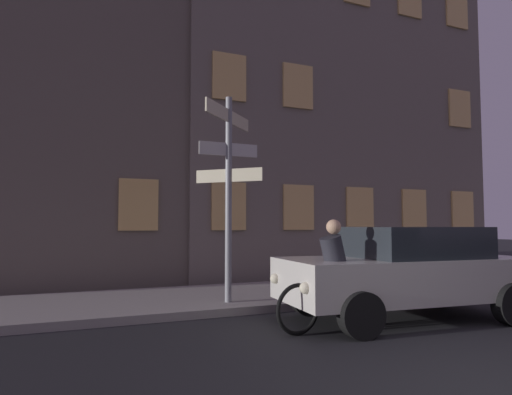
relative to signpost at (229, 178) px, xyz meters
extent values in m
cube|color=#9E9991|center=(0.88, 0.92, -2.31)|extent=(40.00, 3.01, 0.14)
cylinder|color=gray|center=(0.00, 0.00, -0.37)|extent=(0.12, 0.12, 3.75)
cube|color=beige|center=(0.00, 0.00, 1.16)|extent=(1.29, 1.29, 0.24)
cube|color=white|center=(0.00, 0.00, 0.54)|extent=(1.13, 0.03, 0.24)
cube|color=beige|center=(0.00, 0.00, 0.05)|extent=(0.96, 0.96, 0.24)
cube|color=beige|center=(2.33, -1.94, -1.71)|extent=(4.12, 1.98, 0.65)
cube|color=#23282D|center=(2.51, -1.96, -1.13)|extent=(2.04, 1.68, 0.50)
cylinder|color=black|center=(0.94, -2.67, -2.06)|extent=(0.66, 0.27, 0.64)
cylinder|color=black|center=(1.08, -1.01, -2.06)|extent=(0.66, 0.27, 0.64)
cylinder|color=black|center=(3.57, -2.88, -2.06)|extent=(0.66, 0.27, 0.64)
cylinder|color=black|center=(3.71, -1.22, -2.06)|extent=(0.66, 0.27, 0.64)
sphere|color=#F9EFCC|center=(0.27, -2.35, -1.71)|extent=(0.16, 0.16, 0.16)
sphere|color=#F9EFCC|center=(0.36, -1.22, -1.71)|extent=(0.16, 0.16, 0.16)
torus|color=black|center=(0.26, -2.15, -2.02)|extent=(0.72, 0.15, 0.72)
torus|color=black|center=(1.36, -2.02, -2.02)|extent=(0.72, 0.15, 0.72)
cylinder|color=black|center=(0.81, -2.08, -1.77)|extent=(1.00, 0.16, 0.04)
cylinder|color=#26262D|center=(0.91, -2.07, -1.30)|extent=(0.49, 0.37, 0.61)
sphere|color=tan|center=(0.91, -2.07, -0.88)|extent=(0.22, 0.22, 0.22)
cylinder|color=black|center=(0.87, -2.17, -1.80)|extent=(0.35, 0.16, 0.55)
cylinder|color=black|center=(0.85, -1.99, -1.80)|extent=(0.35, 0.16, 0.55)
cube|color=#F2C672|center=(-1.18, 2.89, -0.38)|extent=(0.90, 0.06, 1.20)
cube|color=slate|center=(4.95, 7.10, 7.33)|extent=(9.86, 8.56, 19.43)
cube|color=#F2C672|center=(1.00, 2.79, -0.38)|extent=(0.90, 0.06, 1.20)
cube|color=#F2C672|center=(2.97, 2.79, -0.38)|extent=(0.90, 0.06, 1.20)
cube|color=#F2C672|center=(4.95, 2.79, -0.38)|extent=(0.90, 0.06, 1.20)
cube|color=#F2C672|center=(6.92, 2.79, -0.38)|extent=(0.90, 0.06, 1.20)
cube|color=#F2C672|center=(8.89, 2.79, -0.38)|extent=(0.90, 0.06, 1.20)
cube|color=#F2C672|center=(1.00, 2.79, 2.90)|extent=(0.90, 0.06, 1.20)
cube|color=#F2C672|center=(2.97, 2.79, 2.90)|extent=(0.90, 0.06, 1.20)
cube|color=#F2C672|center=(8.89, 2.79, 2.90)|extent=(0.90, 0.06, 1.20)
cube|color=#F2C672|center=(8.89, 2.79, 6.19)|extent=(0.90, 0.06, 1.20)
camera|label=1|loc=(-2.73, -7.69, -0.86)|focal=31.34mm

